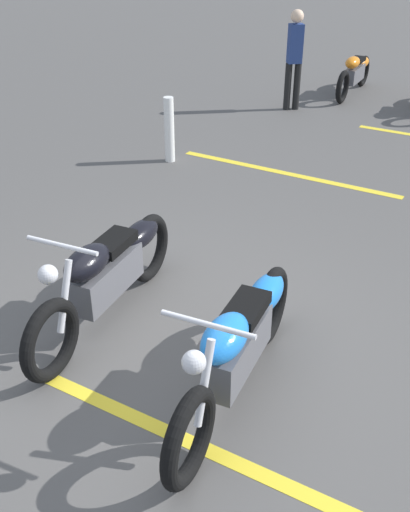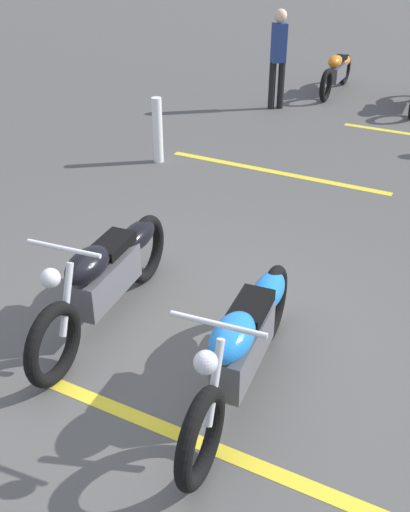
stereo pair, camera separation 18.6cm
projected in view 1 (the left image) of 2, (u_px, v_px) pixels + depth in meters
name	position (u px, v px, depth m)	size (l,w,h in m)	color
ground_plane	(178.00, 345.00, 5.08)	(60.00, 60.00, 0.00)	#514F4C
motorcycle_bright_foreground	(239.00, 344.00, 4.35)	(2.22, 0.67, 1.04)	black
motorcycle_dark_foreground	(108.00, 273.00, 5.19)	(2.22, 0.67, 1.04)	black
motorcycle_row_center	(355.00, 72.00, 11.61)	(1.99, 0.31, 0.75)	black
bystander_near_row	(294.00, 55.00, 10.44)	(0.30, 0.30, 1.69)	black
bollard_post	(169.00, 130.00, 8.48)	(0.14, 0.14, 0.92)	white
parking_stripe_near	(219.00, 455.00, 4.06)	(3.20, 0.12, 0.01)	yellow
parking_stripe_mid	(286.00, 173.00, 8.30)	(3.20, 0.12, 0.01)	yellow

